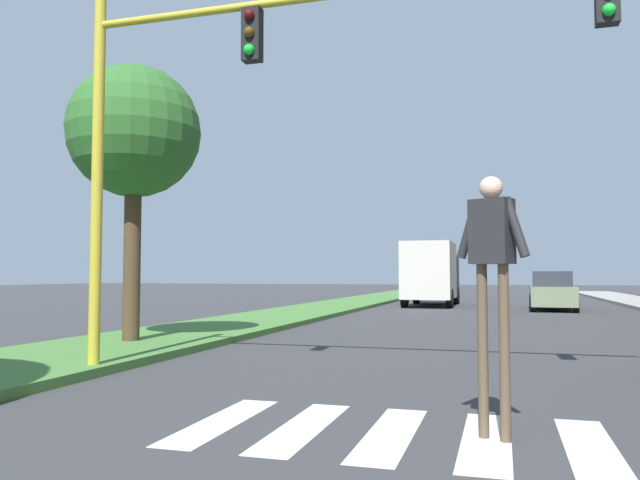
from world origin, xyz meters
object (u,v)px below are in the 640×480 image
sedan_midblock (552,292)px  truck_box_delivery (431,273)px  pedestrian_performer (492,263)px  traffic_light_gantry (250,84)px  tree_mid (134,134)px

sedan_midblock → truck_box_delivery: bearing=157.9°
pedestrian_performer → truck_box_delivery: bearing=97.5°
traffic_light_gantry → pedestrian_performer: size_ratio=3.57×
traffic_light_gantry → truck_box_delivery: traffic_light_gantry is taller
truck_box_delivery → tree_mid: bearing=-102.1°
tree_mid → truck_box_delivery: tree_mid is taller
traffic_light_gantry → pedestrian_performer: (3.45, -2.23, -2.70)m
traffic_light_gantry → sedan_midblock: size_ratio=1.98×
sedan_midblock → traffic_light_gantry: bearing=-105.2°
tree_mid → traffic_light_gantry: size_ratio=0.67×
tree_mid → sedan_midblock: bearing=60.9°
pedestrian_performer → sedan_midblock: (2.17, 22.93, -0.88)m
traffic_light_gantry → truck_box_delivery: (0.13, 22.92, -2.73)m
tree_mid → pedestrian_performer: 9.77m
sedan_midblock → truck_box_delivery: size_ratio=0.72×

